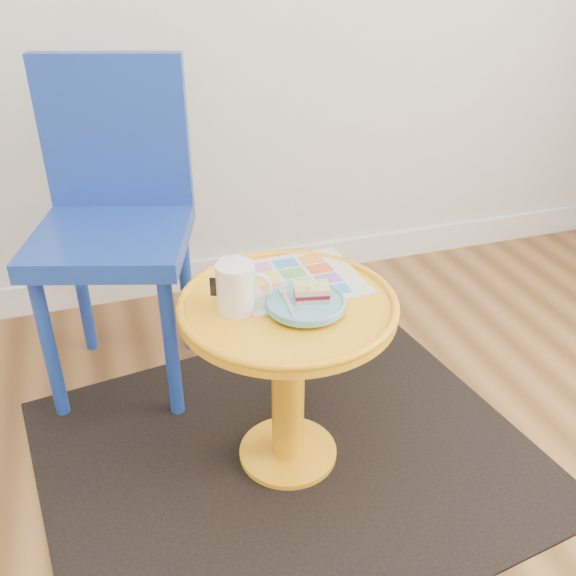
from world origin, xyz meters
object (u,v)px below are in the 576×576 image
object	(u,v)px
chair	(114,208)
plate	(306,304)
side_table	(288,350)
newspaper	(297,279)
mug	(237,286)

from	to	relation	value
chair	plate	world-z (taller)	chair
side_table	chair	xyz separation A→B (m)	(-0.35, 0.57, 0.20)
newspaper	plate	bearing A→B (deg)	-102.53
chair	plate	size ratio (longest dim) A/B	5.25
mug	plate	distance (m)	0.17
side_table	mug	size ratio (longest dim) A/B	4.18
chair	plate	distance (m)	0.73
side_table	plate	distance (m)	0.17
newspaper	chair	bearing A→B (deg)	128.93
newspaper	mug	bearing A→B (deg)	-155.18
chair	plate	xyz separation A→B (m)	(0.38, -0.61, -0.04)
chair	mug	size ratio (longest dim) A/B	7.72
side_table	mug	distance (m)	0.24
newspaper	mug	xyz separation A→B (m)	(-0.18, -0.09, 0.06)
side_table	mug	world-z (taller)	mug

